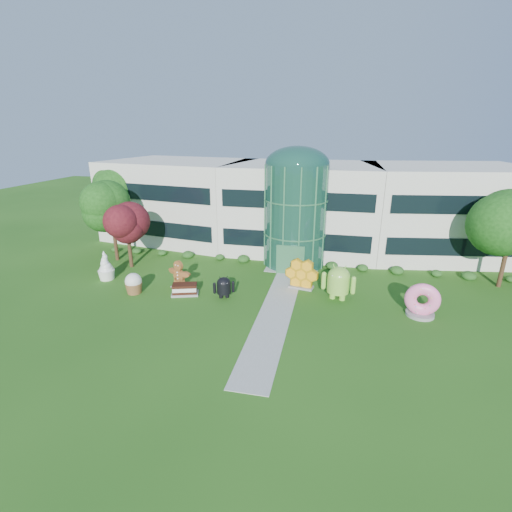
% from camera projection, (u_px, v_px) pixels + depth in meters
% --- Properties ---
extents(ground, '(140.00, 140.00, 0.00)m').
position_uv_depth(ground, '(273.00, 320.00, 26.48)').
color(ground, '#215114').
rests_on(ground, ground).
extents(building, '(46.00, 15.00, 9.30)m').
position_uv_depth(building, '(302.00, 206.00, 41.56)').
color(building, beige).
rests_on(building, ground).
extents(atrium, '(6.00, 6.00, 9.80)m').
position_uv_depth(atrium, '(295.00, 216.00, 35.94)').
color(atrium, '#194738').
rests_on(atrium, ground).
extents(walkway, '(2.40, 20.00, 0.04)m').
position_uv_depth(walkway, '(278.00, 307.00, 28.32)').
color(walkway, '#9E9E93').
rests_on(walkway, ground).
extents(tree_red, '(4.00, 4.00, 6.00)m').
position_uv_depth(tree_red, '(128.00, 238.00, 35.59)').
color(tree_red, '#3F0C14').
rests_on(tree_red, ground).
extents(trees_backdrop, '(52.00, 8.00, 8.40)m').
position_uv_depth(trees_backdrop, '(296.00, 220.00, 37.09)').
color(trees_backdrop, '#154110').
rests_on(trees_backdrop, ground).
extents(android_green, '(3.15, 2.42, 3.21)m').
position_uv_depth(android_green, '(338.00, 280.00, 29.17)').
color(android_green, '#85C73F').
rests_on(android_green, ground).
extents(android_black, '(2.13, 1.81, 2.05)m').
position_uv_depth(android_black, '(224.00, 286.00, 29.61)').
color(android_black, black).
rests_on(android_black, ground).
extents(donut, '(2.62, 1.50, 2.59)m').
position_uv_depth(donut, '(422.00, 299.00, 26.68)').
color(donut, pink).
rests_on(donut, ground).
extents(gingerbread, '(2.87, 1.99, 2.47)m').
position_uv_depth(gingerbread, '(179.00, 274.00, 31.42)').
color(gingerbread, brown).
rests_on(gingerbread, ground).
extents(ice_cream_sandwich, '(2.38, 1.68, 0.96)m').
position_uv_depth(ice_cream_sandwich, '(185.00, 289.00, 30.28)').
color(ice_cream_sandwich, black).
rests_on(ice_cream_sandwich, ground).
extents(honeycomb, '(3.13, 1.59, 2.35)m').
position_uv_depth(honeycomb, '(302.00, 275.00, 31.38)').
color(honeycomb, '#FFA919').
rests_on(honeycomb, ground).
extents(froyo, '(1.83, 1.83, 2.65)m').
position_uv_depth(froyo, '(105.00, 265.00, 33.15)').
color(froyo, white).
rests_on(froyo, ground).
extents(cupcake, '(1.63, 1.63, 1.74)m').
position_uv_depth(cupcake, '(134.00, 283.00, 30.50)').
color(cupcake, white).
rests_on(cupcake, ground).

